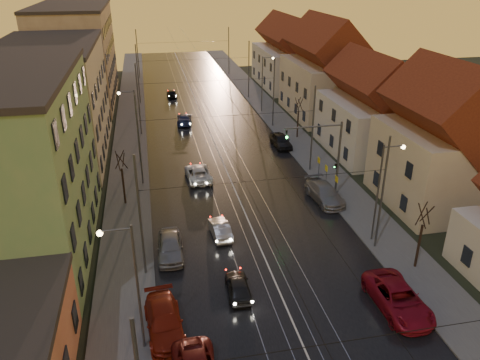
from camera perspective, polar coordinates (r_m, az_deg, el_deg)
ground at (r=28.07m, az=7.94°, el=-19.93°), size 160.00×160.00×0.00m
road at (r=62.27m, az=-3.95°, el=6.33°), size 16.00×120.00×0.04m
sidewalk_left at (r=61.85m, az=-13.21°, el=5.65°), size 4.00×120.00×0.15m
sidewalk_right at (r=64.22m, az=4.98°, el=6.92°), size 4.00×120.00×0.15m
tram_rail_0 at (r=62.03m, az=-5.98°, el=6.21°), size 0.06×120.00×0.03m
tram_rail_1 at (r=62.17m, az=-4.66°, el=6.31°), size 0.06×120.00×0.03m
tram_rail_2 at (r=62.35m, az=-3.25°, el=6.41°), size 0.06×120.00×0.03m
tram_rail_3 at (r=62.56m, az=-1.95°, el=6.50°), size 0.06×120.00×0.03m
apartment_left_1 at (r=36.57m, az=-26.44°, el=0.99°), size 10.00×18.00×13.00m
apartment_left_2 at (r=55.28m, az=-21.74°, el=8.72°), size 10.00×20.00×12.00m
apartment_left_3 at (r=78.30m, az=-19.21°, el=14.15°), size 10.00×24.00×14.00m
house_right_1 at (r=43.94m, az=23.30°, el=3.84°), size 8.67×10.20×10.80m
house_right_2 at (r=54.75m, az=15.81°, el=7.92°), size 9.18×12.24×9.20m
house_right_3 at (r=67.73m, az=10.29°, el=12.58°), size 9.18×14.28×11.50m
house_right_4 at (r=84.57m, az=5.78°, el=14.69°), size 9.18×16.32×10.00m
catenary_pole_l_1 at (r=31.51m, az=-12.06°, el=-4.55°), size 0.16×0.16×9.00m
catenary_pole_r_1 at (r=35.36m, az=16.93°, el=-1.75°), size 0.16×0.16×9.00m
catenary_pole_l_2 at (r=45.24m, az=-12.20°, el=4.63°), size 0.16×0.16×9.00m
catenary_pole_r_2 at (r=48.00m, az=8.83°, el=6.07°), size 0.16×0.16×9.00m
catenary_pole_l_3 at (r=59.59m, az=-12.28°, el=9.47°), size 0.16×0.16×9.00m
catenary_pole_r_3 at (r=61.71m, az=4.12°, el=10.49°), size 0.16×0.16×9.00m
catenary_pole_l_4 at (r=74.19m, az=-12.33°, el=12.43°), size 0.16×0.16×9.00m
catenary_pole_r_4 at (r=75.90m, az=1.08°, el=13.24°), size 0.16×0.16×9.00m
catenary_pole_l_5 at (r=91.88m, az=-12.36°, el=14.72°), size 0.16×0.16×9.00m
catenary_pole_r_5 at (r=93.27m, az=-1.38°, el=15.40°), size 0.16×0.16×9.00m
street_lamp_0 at (r=25.40m, az=-13.18°, el=-11.50°), size 1.75×0.32×8.00m
street_lamp_1 at (r=36.22m, az=17.01°, el=-0.44°), size 1.75×0.32×8.00m
street_lamp_2 at (r=50.83m, az=-12.85°, el=7.26°), size 1.75×0.32×8.00m
street_lamp_3 at (r=68.32m, az=2.98°, el=12.25°), size 1.75×0.32×8.00m
traffic_light_mast at (r=42.50m, az=10.76°, el=3.58°), size 5.30×0.32×7.20m
bare_tree_0 at (r=42.34m, az=-14.09°, el=0.07°), size 1.09×1.09×5.11m
bare_tree_1 at (r=34.82m, az=21.11°, el=-6.60°), size 1.09×1.09×5.11m
bare_tree_2 at (r=58.16m, az=7.09°, el=7.41°), size 1.09×1.09×5.11m
driving_car_0 at (r=31.19m, az=-0.23°, el=-12.82°), size 1.63×3.69×1.24m
driving_car_1 at (r=37.25m, az=-2.46°, el=-5.96°), size 1.57×3.89×1.26m
driving_car_2 at (r=46.92m, az=-5.13°, el=0.84°), size 2.52×5.11×1.40m
driving_car_3 at (r=64.23m, az=-6.81°, el=7.41°), size 2.35×4.88×1.37m
driving_car_4 at (r=77.97m, az=-8.31°, el=10.37°), size 1.61×3.68×1.23m
parked_left_2 at (r=28.80m, az=-9.22°, el=-16.65°), size 2.48×5.25×1.48m
parked_left_3 at (r=35.14m, az=-8.52°, el=-8.00°), size 2.02×4.68×1.57m
parked_right_0 at (r=31.53m, az=18.71°, el=-13.51°), size 2.65×5.69×1.58m
parked_right_1 at (r=43.16m, az=10.28°, el=-1.58°), size 2.65×5.53×1.56m
parked_right_2 at (r=55.55m, az=5.01°, el=4.80°), size 1.96×4.57×1.54m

